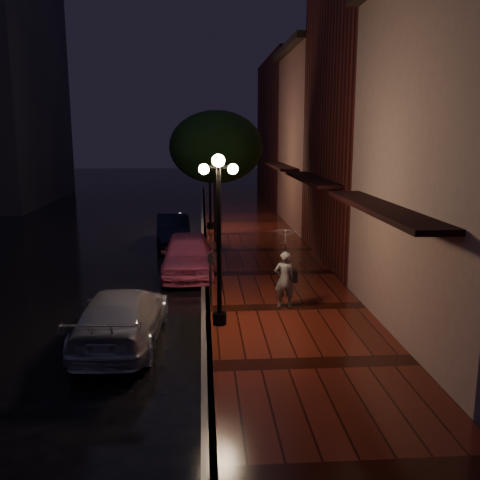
% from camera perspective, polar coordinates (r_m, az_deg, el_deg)
% --- Properties ---
extents(ground, '(120.00, 120.00, 0.00)m').
position_cam_1_polar(ground, '(18.67, -3.77, -4.08)').
color(ground, black).
rests_on(ground, ground).
extents(sidewalk, '(4.50, 60.00, 0.15)m').
position_cam_1_polar(sidewalk, '(18.79, 3.12, -3.73)').
color(sidewalk, '#49170D').
rests_on(sidewalk, ground).
extents(curb, '(0.25, 60.00, 0.15)m').
position_cam_1_polar(curb, '(18.65, -3.78, -3.86)').
color(curb, '#595451').
rests_on(curb, ground).
extents(storefront_mid, '(5.00, 8.00, 11.00)m').
position_cam_1_polar(storefront_mid, '(21.21, 15.73, 12.40)').
color(storefront_mid, '#511914').
rests_on(storefront_mid, ground).
extents(storefront_far, '(5.00, 8.00, 9.00)m').
position_cam_1_polar(storefront_far, '(28.88, 10.24, 10.26)').
color(storefront_far, '#8C5951').
rests_on(storefront_far, ground).
extents(storefront_extra, '(5.00, 12.00, 10.00)m').
position_cam_1_polar(storefront_extra, '(38.65, 6.58, 11.33)').
color(storefront_extra, '#511914').
rests_on(storefront_extra, ground).
extents(streetlamp_near, '(0.96, 0.36, 4.31)m').
position_cam_1_polar(streetlamp_near, '(13.22, -2.27, 1.07)').
color(streetlamp_near, black).
rests_on(streetlamp_near, sidewalk).
extents(streetlamp_far, '(0.96, 0.36, 4.31)m').
position_cam_1_polar(streetlamp_far, '(27.10, -3.22, 6.33)').
color(streetlamp_far, black).
rests_on(streetlamp_far, sidewalk).
extents(street_tree, '(4.16, 4.16, 5.80)m').
position_cam_1_polar(street_tree, '(24.01, -2.52, 9.63)').
color(street_tree, black).
rests_on(street_tree, sidewalk).
extents(pink_car, '(1.82, 4.43, 1.50)m').
position_cam_1_polar(pink_car, '(18.93, -5.63, -1.55)').
color(pink_car, '#E55E8C').
rests_on(pink_car, ground).
extents(navy_car, '(1.71, 4.20, 1.36)m').
position_cam_1_polar(navy_car, '(24.49, -7.14, 1.19)').
color(navy_car, black).
rests_on(navy_car, ground).
extents(silver_car, '(2.06, 4.65, 1.33)m').
position_cam_1_polar(silver_car, '(13.15, -12.50, -7.99)').
color(silver_car, '#ADACB4').
rests_on(silver_car, ground).
extents(woman_with_umbrella, '(0.93, 0.95, 2.25)m').
position_cam_1_polar(woman_with_umbrella, '(14.79, 4.84, -1.66)').
color(woman_with_umbrella, silver).
rests_on(woman_with_umbrella, sidewalk).
extents(parking_meter, '(0.14, 0.11, 1.49)m').
position_cam_1_polar(parking_meter, '(15.12, -3.17, -3.64)').
color(parking_meter, black).
rests_on(parking_meter, sidewalk).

